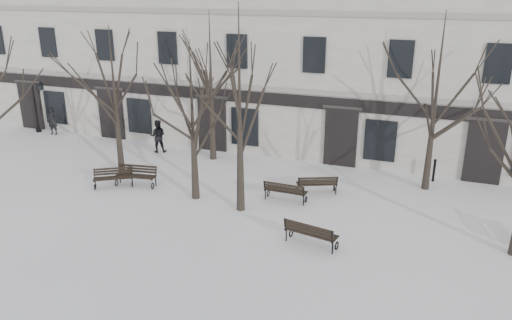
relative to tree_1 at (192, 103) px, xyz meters
The scene contains 17 objects.
ground 4.66m from the tree_1, 52.20° to the right, with size 100.00×100.00×0.00m, color white.
building 11.39m from the tree_1, 83.16° to the left, with size 40.40×10.20×11.40m.
tree_1 is the anchor object (origin of this frame).
tree_2 2.44m from the tree_1, 10.58° to the right, with size 5.60×5.60×8.00m.
tree_4 5.07m from the tree_1, 162.12° to the left, with size 4.84×4.84×6.92m.
tree_5 5.11m from the tree_1, 107.13° to the left, with size 5.21×5.21×7.45m.
tree_6 10.14m from the tree_1, 26.64° to the left, with size 5.34×5.34×7.63m.
bench_0 5.42m from the tree_1, behind, with size 1.72×1.41×0.85m.
bench_1 5.25m from the tree_1, 14.99° to the left, with size 1.79×0.70×0.89m.
bench_2 7.07m from the tree_1, 22.36° to the right, with size 1.94×1.01×0.93m.
bench_3 4.79m from the tree_1, behind, with size 1.90×0.94×0.92m.
bench_4 6.35m from the tree_1, 25.58° to the left, with size 1.80×1.27×0.87m.
lamp_post 14.85m from the tree_1, 157.39° to the left, with size 0.99×0.37×3.15m.
bollard_a 6.33m from the tree_1, 106.35° to the left, with size 0.15×0.15×1.18m.
bollard_b 11.43m from the tree_1, 30.91° to the left, with size 0.14×0.14×1.08m.
pedestrian_a 14.25m from the tree_1, 156.11° to the left, with size 0.61×0.40×1.68m, color black.
pedestrian_b 7.94m from the tree_1, 134.48° to the left, with size 0.87×0.68×1.78m, color black.
Camera 1 is at (7.97, -15.55, 8.48)m, focal length 35.00 mm.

